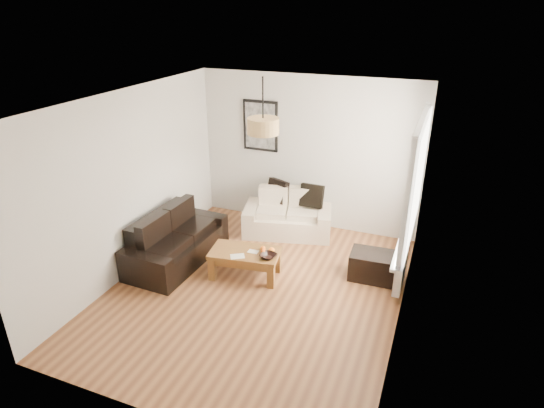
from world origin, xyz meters
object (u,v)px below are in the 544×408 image
at_px(loveseat_cream, 288,213).
at_px(coffee_table, 245,263).
at_px(sofa_leather, 176,239).
at_px(ottoman, 374,266).

bearing_deg(loveseat_cream, coffee_table, -108.21).
bearing_deg(sofa_leather, ottoman, -76.01).
distance_m(loveseat_cream, sofa_leather, 1.94).
distance_m(loveseat_cream, ottoman, 1.86).
bearing_deg(coffee_table, ottoman, 19.55).
bearing_deg(coffee_table, sofa_leather, 179.32).
relative_size(loveseat_cream, coffee_table, 1.48).
height_order(loveseat_cream, coffee_table, loveseat_cream).
xyz_separation_m(sofa_leather, ottoman, (2.88, 0.60, -0.17)).
bearing_deg(loveseat_cream, ottoman, -42.43).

